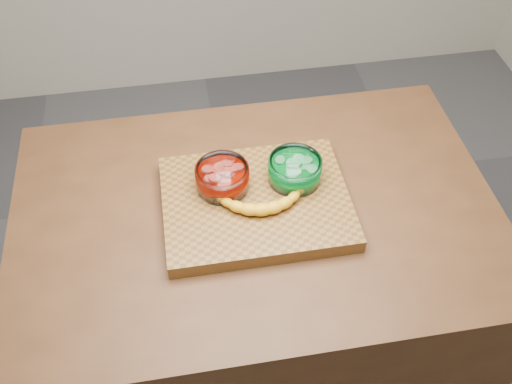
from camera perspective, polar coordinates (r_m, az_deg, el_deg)
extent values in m
plane|color=#505054|center=(2.17, 0.00, -17.18)|extent=(3.50, 3.50, 0.00)
cube|color=#4A2B16|center=(1.77, 0.00, -11.08)|extent=(1.20, 0.80, 0.90)
cube|color=brown|center=(1.39, 0.00, -1.10)|extent=(0.45, 0.35, 0.04)
cylinder|color=white|center=(1.38, -3.38, 1.44)|extent=(0.13, 0.13, 0.06)
cylinder|color=#C11100|center=(1.39, -3.37, 1.21)|extent=(0.11, 0.11, 0.03)
cylinder|color=#F45E4D|center=(1.37, -3.41, 1.97)|extent=(0.10, 0.10, 0.02)
cylinder|color=white|center=(1.40, 3.89, 2.21)|extent=(0.13, 0.13, 0.06)
cylinder|color=#00982A|center=(1.41, 3.88, 1.98)|extent=(0.11, 0.11, 0.04)
cylinder|color=#6FEC85|center=(1.39, 3.93, 2.74)|extent=(0.10, 0.10, 0.02)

